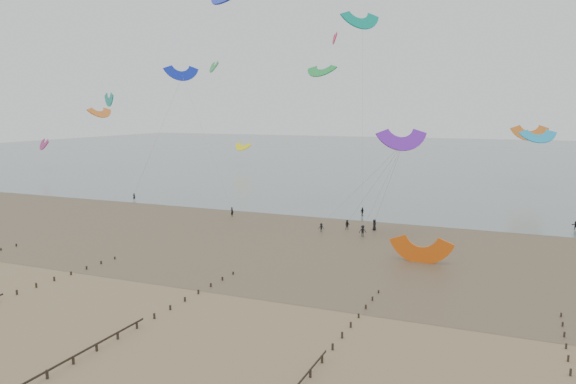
# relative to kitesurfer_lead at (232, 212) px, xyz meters

# --- Properties ---
(ground) EXTENTS (500.00, 500.00, 0.00)m
(ground) POSITION_rel_kitesurfer_lead_xyz_m (14.02, -44.77, -0.89)
(ground) COLOR brown
(ground) RESTS_ON ground
(sea_and_shore) EXTENTS (500.00, 665.00, 0.03)m
(sea_and_shore) POSITION_rel_kitesurfer_lead_xyz_m (9.95, -10.37, -0.88)
(sea_and_shore) COLOR #475654
(sea_and_shore) RESTS_ON ground
(kitesurfer_lead) EXTENTS (0.73, 0.58, 1.77)m
(kitesurfer_lead) POSITION_rel_kitesurfer_lead_xyz_m (0.00, 0.00, 0.00)
(kitesurfer_lead) COLOR black
(kitesurfer_lead) RESTS_ON ground
(kitesurfers) EXTENTS (96.94, 19.57, 1.85)m
(kitesurfers) POSITION_rel_kitesurfer_lead_xyz_m (31.30, 1.28, -0.04)
(kitesurfers) COLOR black
(kitesurfers) RESTS_ON ground
(grounded_kite) EXTENTS (7.15, 5.68, 3.83)m
(grounded_kite) POSITION_rel_kitesurfer_lead_xyz_m (38.10, -18.45, -0.89)
(grounded_kite) COLOR #E1550E
(grounded_kite) RESTS_ON ground
(kites_airborne) EXTENTS (249.37, 127.99, 43.27)m
(kites_airborne) POSITION_rel_kitesurfer_lead_xyz_m (11.19, 48.13, 21.36)
(kites_airborne) COLOR purple
(kites_airborne) RESTS_ON ground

